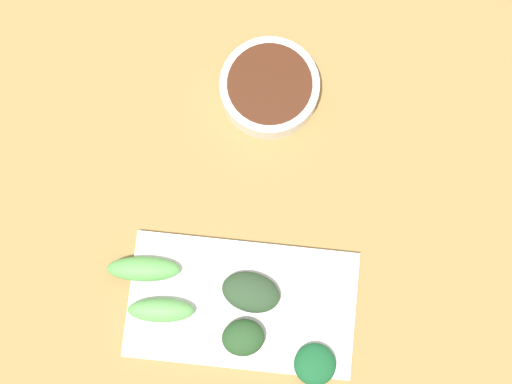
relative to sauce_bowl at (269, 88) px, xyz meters
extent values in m
cube|color=#9B7B45|center=(0.16, -0.03, -0.03)|extent=(2.10, 2.10, 0.02)
cylinder|color=white|center=(0.00, 0.00, 0.00)|extent=(0.13, 0.13, 0.04)
cylinder|color=#4B2313|center=(0.00, 0.00, 0.00)|extent=(0.11, 0.11, 0.03)
cube|color=white|center=(0.28, -0.01, -0.02)|extent=(0.16, 0.29, 0.01)
ellipsoid|color=#2C4529|center=(0.27, 0.00, 0.00)|extent=(0.06, 0.08, 0.02)
ellipsoid|color=#274B24|center=(0.32, 0.00, 0.00)|extent=(0.06, 0.06, 0.03)
ellipsoid|color=#62AA56|center=(0.30, -0.11, 0.00)|extent=(0.04, 0.09, 0.03)
ellipsoid|color=#18592D|center=(0.35, 0.09, 0.00)|extent=(0.06, 0.06, 0.02)
ellipsoid|color=#5CA850|center=(0.25, -0.13, 0.00)|extent=(0.04, 0.09, 0.02)
camera|label=1|loc=(0.30, 0.01, 0.94)|focal=52.14mm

